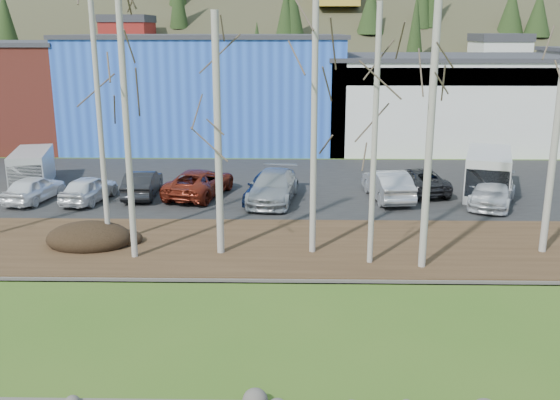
{
  "coord_description": "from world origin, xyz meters",
  "views": [
    {
      "loc": [
        0.36,
        -9.56,
        8.62
      ],
      "look_at": [
        -0.08,
        12.85,
        2.5
      ],
      "focal_mm": 40.0,
      "sensor_mm": 36.0,
      "label": 1
    }
  ],
  "objects_px": {
    "car_1": "(143,184)",
    "car_3": "(273,187)",
    "car_8": "(34,188)",
    "van_grey": "(31,169)",
    "car_2": "(200,183)",
    "car_5": "(388,185)",
    "car_4": "(267,187)",
    "car_7": "(493,191)",
    "car_6": "(418,180)",
    "van_white": "(488,174)",
    "car_0": "(89,189)"
  },
  "relations": [
    {
      "from": "car_1",
      "to": "car_3",
      "type": "xyz_separation_m",
      "value": [
        6.9,
        -0.82,
        0.08
      ]
    },
    {
      "from": "car_8",
      "to": "van_grey",
      "type": "bearing_deg",
      "value": -55.63
    },
    {
      "from": "car_1",
      "to": "van_grey",
      "type": "distance_m",
      "value": 7.16
    },
    {
      "from": "car_3",
      "to": "van_grey",
      "type": "distance_m",
      "value": 14.03
    },
    {
      "from": "car_2",
      "to": "car_8",
      "type": "xyz_separation_m",
      "value": [
        -8.31,
        -1.23,
        -0.05
      ]
    },
    {
      "from": "car_5",
      "to": "car_4",
      "type": "bearing_deg",
      "value": -3.36
    },
    {
      "from": "car_5",
      "to": "car_7",
      "type": "height_order",
      "value": "car_5"
    },
    {
      "from": "car_6",
      "to": "car_7",
      "type": "relative_size",
      "value": 1.01
    },
    {
      "from": "car_3",
      "to": "van_white",
      "type": "distance_m",
      "value": 11.4
    },
    {
      "from": "car_4",
      "to": "car_7",
      "type": "relative_size",
      "value": 0.91
    },
    {
      "from": "car_1",
      "to": "car_8",
      "type": "relative_size",
      "value": 1.07
    },
    {
      "from": "car_0",
      "to": "car_2",
      "type": "bearing_deg",
      "value": -156.75
    },
    {
      "from": "van_grey",
      "to": "car_8",
      "type": "bearing_deg",
      "value": -79.5
    },
    {
      "from": "car_3",
      "to": "car_4",
      "type": "height_order",
      "value": "car_3"
    },
    {
      "from": "car_7",
      "to": "car_0",
      "type": "bearing_deg",
      "value": -157.1
    },
    {
      "from": "car_8",
      "to": "car_4",
      "type": "bearing_deg",
      "value": -167.93
    },
    {
      "from": "car_0",
      "to": "car_1",
      "type": "height_order",
      "value": "car_1"
    },
    {
      "from": "car_3",
      "to": "car_6",
      "type": "distance_m",
      "value": 8.06
    },
    {
      "from": "car_5",
      "to": "car_6",
      "type": "relative_size",
      "value": 0.98
    },
    {
      "from": "car_7",
      "to": "van_white",
      "type": "xyz_separation_m",
      "value": [
        0.29,
        1.93,
        0.45
      ]
    },
    {
      "from": "car_5",
      "to": "van_white",
      "type": "bearing_deg",
      "value": -176.7
    },
    {
      "from": "car_2",
      "to": "van_grey",
      "type": "relative_size",
      "value": 1.09
    },
    {
      "from": "car_6",
      "to": "car_2",
      "type": "bearing_deg",
      "value": -3.45
    },
    {
      "from": "car_3",
      "to": "car_4",
      "type": "bearing_deg",
      "value": 176.36
    },
    {
      "from": "car_4",
      "to": "car_2",
      "type": "bearing_deg",
      "value": 176.66
    },
    {
      "from": "car_7",
      "to": "van_grey",
      "type": "relative_size",
      "value": 1.01
    },
    {
      "from": "car_2",
      "to": "car_4",
      "type": "relative_size",
      "value": 1.19
    },
    {
      "from": "car_0",
      "to": "car_8",
      "type": "distance_m",
      "value": 2.82
    },
    {
      "from": "car_6",
      "to": "van_white",
      "type": "relative_size",
      "value": 0.86
    },
    {
      "from": "car_7",
      "to": "car_8",
      "type": "xyz_separation_m",
      "value": [
        -23.24,
        0.2,
        -0.02
      ]
    },
    {
      "from": "car_6",
      "to": "van_grey",
      "type": "height_order",
      "value": "van_grey"
    },
    {
      "from": "car_6",
      "to": "van_grey",
      "type": "bearing_deg",
      "value": -11.42
    },
    {
      "from": "car_1",
      "to": "car_3",
      "type": "distance_m",
      "value": 6.95
    },
    {
      "from": "car_3",
      "to": "car_0",
      "type": "bearing_deg",
      "value": -171.18
    },
    {
      "from": "van_white",
      "to": "van_grey",
      "type": "height_order",
      "value": "van_white"
    },
    {
      "from": "car_6",
      "to": "car_8",
      "type": "height_order",
      "value": "car_8"
    },
    {
      "from": "car_3",
      "to": "car_5",
      "type": "relative_size",
      "value": 1.12
    },
    {
      "from": "car_4",
      "to": "van_grey",
      "type": "relative_size",
      "value": 0.92
    },
    {
      "from": "car_2",
      "to": "van_white",
      "type": "distance_m",
      "value": 15.23
    },
    {
      "from": "car_2",
      "to": "car_4",
      "type": "height_order",
      "value": "car_4"
    },
    {
      "from": "car_0",
      "to": "car_5",
      "type": "relative_size",
      "value": 0.83
    },
    {
      "from": "car_3",
      "to": "car_6",
      "type": "bearing_deg",
      "value": 22.5
    },
    {
      "from": "car_8",
      "to": "car_5",
      "type": "bearing_deg",
      "value": -167.04
    },
    {
      "from": "car_0",
      "to": "car_4",
      "type": "distance_m",
      "value": 9.09
    },
    {
      "from": "car_0",
      "to": "van_grey",
      "type": "distance_m",
      "value": 5.41
    },
    {
      "from": "car_3",
      "to": "car_8",
      "type": "xyz_separation_m",
      "value": [
        -12.23,
        -0.22,
        -0.1
      ]
    },
    {
      "from": "car_3",
      "to": "car_2",
      "type": "bearing_deg",
      "value": 173.1
    },
    {
      "from": "car_0",
      "to": "car_3",
      "type": "xyz_separation_m",
      "value": [
        9.41,
        0.22,
        0.1
      ]
    },
    {
      "from": "car_1",
      "to": "car_6",
      "type": "height_order",
      "value": "car_1"
    },
    {
      "from": "car_1",
      "to": "van_white",
      "type": "distance_m",
      "value": 18.21
    }
  ]
}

